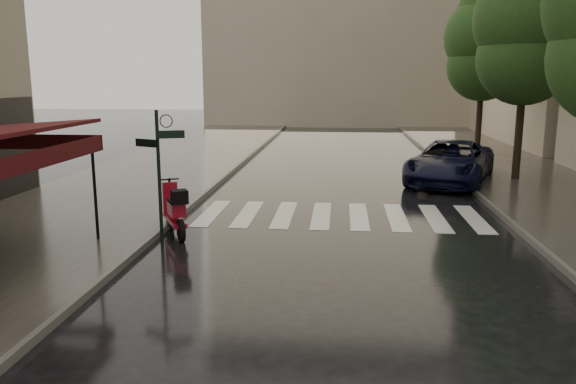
# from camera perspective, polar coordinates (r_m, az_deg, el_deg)

# --- Properties ---
(ground) EXTENTS (120.00, 120.00, 0.00)m
(ground) POSITION_cam_1_polar(r_m,az_deg,el_deg) (10.56, -11.41, -9.82)
(ground) COLOR black
(ground) RESTS_ON ground
(sidewalk_near) EXTENTS (6.00, 60.00, 0.12)m
(sidewalk_near) POSITION_cam_1_polar(r_m,az_deg,el_deg) (22.97, -13.65, 1.77)
(sidewalk_near) COLOR #38332D
(sidewalk_near) RESTS_ON ground
(sidewalk_far) EXTENTS (5.50, 60.00, 0.12)m
(sidewalk_far) POSITION_cam_1_polar(r_m,az_deg,el_deg) (22.92, 23.85, 1.09)
(sidewalk_far) COLOR #38332D
(sidewalk_far) RESTS_ON ground
(curb_near) EXTENTS (0.12, 60.00, 0.16)m
(curb_near) POSITION_cam_1_polar(r_m,az_deg,el_deg) (22.17, -6.17, 1.73)
(curb_near) COLOR #595651
(curb_near) RESTS_ON ground
(curb_far) EXTENTS (0.12, 60.00, 0.16)m
(curb_far) POSITION_cam_1_polar(r_m,az_deg,el_deg) (22.19, 16.99, 1.30)
(curb_far) COLOR #595651
(curb_far) RESTS_ON ground
(crosswalk) EXTENTS (7.85, 3.20, 0.01)m
(crosswalk) POSITION_cam_1_polar(r_m,az_deg,el_deg) (15.86, 5.30, -2.41)
(crosswalk) COLOR silver
(crosswalk) RESTS_ON ground
(signpost) EXTENTS (1.17, 0.29, 3.10)m
(signpost) POSITION_cam_1_polar(r_m,az_deg,el_deg) (13.23, -12.97, 2.64)
(signpost) COLOR black
(signpost) RESTS_ON ground
(backdrop_building) EXTENTS (22.00, 6.00, 20.00)m
(backdrop_building) POSITION_cam_1_polar(r_m,az_deg,el_deg) (47.81, 5.68, 18.85)
(backdrop_building) COLOR tan
(backdrop_building) RESTS_ON ground
(tree_mid) EXTENTS (3.80, 3.80, 8.34)m
(tree_mid) POSITION_cam_1_polar(r_m,az_deg,el_deg) (22.46, 23.15, 15.16)
(tree_mid) COLOR black
(tree_mid) RESTS_ON sidewalk_far
(tree_far) EXTENTS (3.80, 3.80, 8.16)m
(tree_far) POSITION_cam_1_polar(r_m,az_deg,el_deg) (29.25, 19.30, 14.08)
(tree_far) COLOR black
(tree_far) RESTS_ON sidewalk_far
(scooter) EXTENTS (1.10, 1.80, 1.30)m
(scooter) POSITION_cam_1_polar(r_m,az_deg,el_deg) (14.02, -11.39, -1.93)
(scooter) COLOR black
(scooter) RESTS_ON ground
(parked_car) EXTENTS (4.36, 6.14, 1.55)m
(parked_car) POSITION_cam_1_polar(r_m,az_deg,el_deg) (21.53, 16.17, 2.94)
(parked_car) COLOR black
(parked_car) RESTS_ON ground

